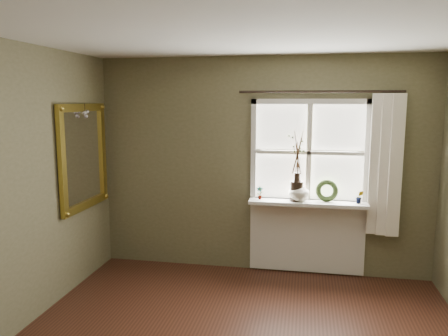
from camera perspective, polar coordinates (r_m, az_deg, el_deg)
ceiling at (r=3.02m, az=0.81°, el=18.67°), size 4.50×4.50×0.00m
wall_back at (r=5.32m, az=5.04°, el=0.33°), size 4.00×0.10×2.60m
window_frame at (r=5.20m, az=11.03°, el=2.01°), size 1.36×0.06×1.24m
window_sill at (r=5.19m, az=10.85°, el=-4.50°), size 1.36×0.26×0.04m
window_apron at (r=5.41m, az=10.71°, el=-8.77°), size 1.36×0.04×0.88m
dark_jug at (r=5.16m, az=9.47°, el=-2.98°), size 0.21×0.21×0.23m
cream_vase at (r=5.16m, az=9.77°, el=-2.92°), size 0.29×0.29×0.25m
wreath at (r=5.21m, az=13.28°, el=-3.20°), size 0.26×0.12×0.27m
potted_plant_left at (r=5.20m, az=4.69°, el=-3.25°), size 0.08×0.06×0.16m
potted_plant_right at (r=5.21m, az=17.28°, el=-3.62°), size 0.09×0.07×0.15m
curtain at (r=5.19m, az=20.31°, el=0.33°), size 0.36×0.12×1.59m
curtain_rod at (r=5.11m, az=12.41°, el=9.71°), size 1.84×0.03×0.03m
gilt_mirror at (r=5.20m, az=-17.86°, el=1.45°), size 0.10×1.00×1.19m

